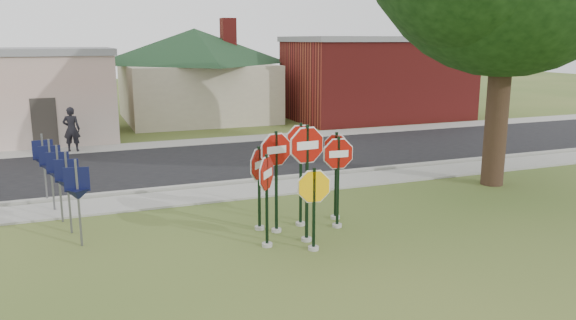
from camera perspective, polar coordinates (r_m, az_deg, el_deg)
name	(u,v)px	position (r m, az deg, el deg)	size (l,w,h in m)	color
ground	(329,254)	(12.44, 4.19, -9.46)	(120.00, 120.00, 0.00)	#3A551F
sidewalk_near	(251,191)	(17.29, -3.75, -3.12)	(60.00, 1.60, 0.06)	gray
road	(215,162)	(21.51, -7.44, -0.19)	(60.00, 7.00, 0.04)	black
sidewalk_far	(191,143)	(25.62, -9.83, 1.74)	(60.00, 1.60, 0.06)	gray
curb	(242,182)	(18.21, -4.72, -2.23)	(60.00, 0.20, 0.14)	gray
stop_sign_center	(307,165)	(12.65, 1.95, -0.49)	(1.16, 0.24, 2.84)	#9F9E95
stop_sign_yellow	(314,200)	(12.27, 2.65, -4.13)	(1.01, 0.24, 1.97)	#9F9E95
stop_sign_left	(267,189)	(12.41, -2.18, -2.93)	(0.71, 0.83, 2.23)	#9F9E95
stop_sign_right	(338,170)	(13.73, 5.11, -0.99)	(1.06, 0.24, 2.39)	#9F9E95
stop_sign_back_right	(301,160)	(13.76, 1.30, -0.03)	(1.02, 0.24, 2.70)	#9F9E95
stop_sign_back_left	(276,167)	(13.30, -1.21, -0.72)	(1.09, 0.24, 2.59)	#9F9E95
stop_sign_far_right	(336,164)	(14.37, 4.92, -0.42)	(0.54, 0.92, 2.39)	#9F9E95
stop_sign_far_left	(259,177)	(13.55, -2.96, -1.77)	(0.80, 0.77, 2.19)	#9F9E95
route_sign_row	(59,175)	(15.27, -22.26, -1.45)	(1.43, 4.63, 2.00)	#59595E
building_house	(195,56)	(33.17, -9.42, 10.37)	(11.60, 11.60, 6.20)	#C0B698
building_brick	(377,77)	(33.63, 9.06, 8.29)	(10.20, 6.20, 4.75)	maroon
bg_tree_right	(443,26)	(45.38, 15.45, 12.98)	(5.60, 5.60, 8.40)	black
pedestrian	(71,129)	(24.66, -21.14, 2.94)	(0.67, 0.44, 1.84)	black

